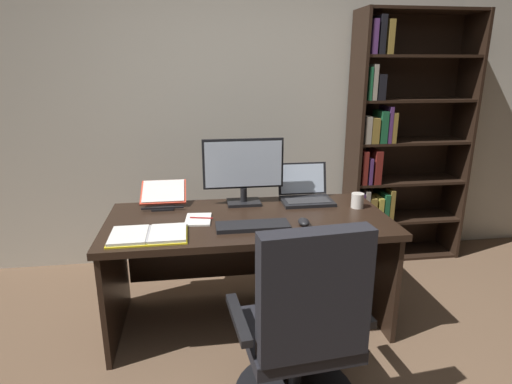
{
  "coord_description": "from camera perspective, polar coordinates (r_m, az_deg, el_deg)",
  "views": [
    {
      "loc": [
        -0.53,
        -1.41,
        1.61
      ],
      "look_at": [
        -0.19,
        0.95,
        0.89
      ],
      "focal_mm": 29.64,
      "sensor_mm": 36.0,
      "label": 1
    }
  ],
  "objects": [
    {
      "name": "office_chair",
      "position": [
        2.04,
        6.3,
        -19.03
      ],
      "size": [
        0.64,
        0.6,
        0.99
      ],
      "rotation": [
        0.0,
        0.0,
        0.09
      ],
      "color": "black",
      "rests_on": "ground"
    },
    {
      "name": "open_binder",
      "position": [
        2.37,
        -14.3,
        -5.62
      ],
      "size": [
        0.42,
        0.27,
        0.02
      ],
      "rotation": [
        0.0,
        0.0,
        0.01
      ],
      "color": "yellow",
      "rests_on": "desk"
    },
    {
      "name": "monitor",
      "position": [
        2.79,
        -1.72,
        2.87
      ],
      "size": [
        0.53,
        0.16,
        0.44
      ],
      "color": "black",
      "rests_on": "desk"
    },
    {
      "name": "pen",
      "position": [
        2.56,
        -7.36,
        -3.48
      ],
      "size": [
        0.14,
        0.04,
        0.01
      ],
      "primitive_type": "cylinder",
      "rotation": [
        0.0,
        1.57,
        -0.23
      ],
      "color": "maroon",
      "rests_on": "notepad"
    },
    {
      "name": "computer_mouse",
      "position": [
        2.48,
        6.46,
        -4.04
      ],
      "size": [
        0.06,
        0.1,
        0.04
      ],
      "primitive_type": "ellipsoid",
      "color": "black",
      "rests_on": "desk"
    },
    {
      "name": "desk",
      "position": [
        2.73,
        -1.2,
        -6.61
      ],
      "size": [
        1.72,
        0.81,
        0.71
      ],
      "color": "black",
      "rests_on": "ground"
    },
    {
      "name": "keyboard",
      "position": [
        2.42,
        -0.45,
        -4.6
      ],
      "size": [
        0.42,
        0.15,
        0.02
      ],
      "primitive_type": "cube",
      "color": "black",
      "rests_on": "desk"
    },
    {
      "name": "coffee_mug",
      "position": [
        2.83,
        13.53,
        -1.13
      ],
      "size": [
        0.08,
        0.08,
        0.1
      ],
      "primitive_type": "cylinder",
      "color": "silver",
      "rests_on": "desk"
    },
    {
      "name": "laptop",
      "position": [
        2.91,
        6.68,
        -0.19
      ],
      "size": [
        0.34,
        0.29,
        0.24
      ],
      "color": "black",
      "rests_on": "desk"
    },
    {
      "name": "reading_stand_with_book",
      "position": [
        2.89,
        -12.38,
        -0.27
      ],
      "size": [
        0.3,
        0.29,
        0.13
      ],
      "color": "black",
      "rests_on": "desk"
    },
    {
      "name": "notepad",
      "position": [
        2.57,
        -7.8,
        -3.69
      ],
      "size": [
        0.17,
        0.22,
        0.01
      ],
      "primitive_type": "cube",
      "rotation": [
        0.0,
        0.0,
        -0.08
      ],
      "color": "silver",
      "rests_on": "desk"
    },
    {
      "name": "bookshelf",
      "position": [
        3.69,
        18.2,
        6.0
      ],
      "size": [
        0.97,
        0.33,
        2.02
      ],
      "color": "black",
      "rests_on": "ground"
    },
    {
      "name": "wall_back",
      "position": [
        3.53,
        0.45,
        13.35
      ],
      "size": [
        5.15,
        0.12,
        2.8
      ],
      "primitive_type": "cube",
      "color": "beige",
      "rests_on": "ground"
    }
  ]
}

